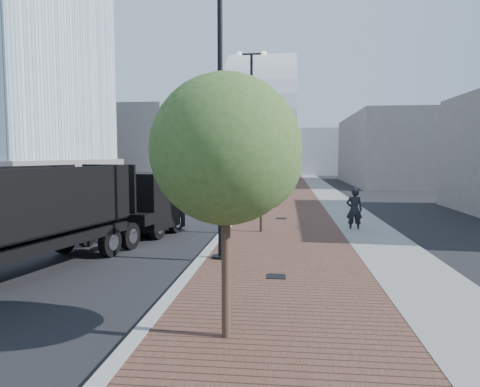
# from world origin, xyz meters

# --- Properties ---
(sidewalk) EXTENTS (7.00, 140.00, 0.12)m
(sidewalk) POSITION_xyz_m (3.50, 40.00, 0.06)
(sidewalk) COLOR #4C2D23
(sidewalk) RESTS_ON ground
(concrete_strip) EXTENTS (2.40, 140.00, 0.13)m
(concrete_strip) POSITION_xyz_m (6.20, 40.00, 0.07)
(concrete_strip) COLOR slate
(concrete_strip) RESTS_ON ground
(curb) EXTENTS (0.30, 140.00, 0.14)m
(curb) POSITION_xyz_m (0.00, 40.00, 0.07)
(curb) COLOR gray
(curb) RESTS_ON ground
(west_sidewalk) EXTENTS (4.00, 140.00, 0.12)m
(west_sidewalk) POSITION_xyz_m (-13.00, 40.00, 0.06)
(west_sidewalk) COLOR slate
(west_sidewalk) RESTS_ON ground
(dump_truck) EXTENTS (4.89, 13.47, 3.03)m
(dump_truck) POSITION_xyz_m (-3.96, 10.96, 1.28)
(dump_truck) COLOR black
(dump_truck) RESTS_ON ground
(white_sedan) EXTENTS (2.41, 4.44, 1.39)m
(white_sedan) POSITION_xyz_m (-4.73, 22.85, 0.69)
(white_sedan) COLOR silver
(white_sedan) RESTS_ON ground
(dark_car_mid) EXTENTS (4.19, 5.74, 1.45)m
(dark_car_mid) POSITION_xyz_m (-6.27, 27.82, 0.72)
(dark_car_mid) COLOR black
(dark_car_mid) RESTS_ON ground
(dark_car_far) EXTENTS (3.66, 5.41, 1.45)m
(dark_car_far) POSITION_xyz_m (-3.51, 40.89, 0.73)
(dark_car_far) COLOR black
(dark_car_far) RESTS_ON ground
(pedestrian) EXTENTS (0.71, 0.47, 1.94)m
(pedestrian) POSITION_xyz_m (5.63, 16.10, 0.97)
(pedestrian) COLOR black
(pedestrian) RESTS_ON ground
(streetlight_1) EXTENTS (1.44, 0.56, 9.21)m
(streetlight_1) POSITION_xyz_m (0.49, 10.00, 4.34)
(streetlight_1) COLOR black
(streetlight_1) RESTS_ON ground
(streetlight_2) EXTENTS (1.72, 0.56, 9.28)m
(streetlight_2) POSITION_xyz_m (0.60, 22.00, 4.82)
(streetlight_2) COLOR black
(streetlight_2) RESTS_ON ground
(streetlight_3) EXTENTS (1.44, 0.56, 9.21)m
(streetlight_3) POSITION_xyz_m (0.49, 34.00, 4.34)
(streetlight_3) COLOR black
(streetlight_3) RESTS_ON ground
(streetlight_4) EXTENTS (1.72, 0.56, 9.28)m
(streetlight_4) POSITION_xyz_m (0.60, 46.00, 4.82)
(streetlight_4) COLOR black
(streetlight_4) RESTS_ON ground
(traffic_mast) EXTENTS (5.09, 0.20, 8.00)m
(traffic_mast) POSITION_xyz_m (-0.30, 25.00, 4.98)
(traffic_mast) COLOR black
(traffic_mast) RESTS_ON ground
(tree_0) EXTENTS (2.63, 2.63, 4.77)m
(tree_0) POSITION_xyz_m (1.65, 4.02, 3.45)
(tree_0) COLOR #382619
(tree_0) RESTS_ON ground
(tree_1) EXTENTS (2.32, 2.26, 5.09)m
(tree_1) POSITION_xyz_m (1.65, 15.02, 3.95)
(tree_1) COLOR #382619
(tree_1) RESTS_ON ground
(tree_2) EXTENTS (2.72, 2.72, 4.88)m
(tree_2) POSITION_xyz_m (1.65, 27.02, 3.50)
(tree_2) COLOR #382619
(tree_2) RESTS_ON ground
(tree_3) EXTENTS (2.45, 2.42, 5.14)m
(tree_3) POSITION_xyz_m (1.65, 39.02, 3.92)
(tree_3) COLOR #382619
(tree_3) RESTS_ON ground
(convention_center) EXTENTS (50.00, 30.00, 50.00)m
(convention_center) POSITION_xyz_m (-2.00, 85.00, 6.00)
(convention_center) COLOR #B4BABF
(convention_center) RESTS_ON ground
(commercial_block_nw) EXTENTS (14.00, 20.00, 10.00)m
(commercial_block_nw) POSITION_xyz_m (-20.00, 60.00, 5.00)
(commercial_block_nw) COLOR slate
(commercial_block_nw) RESTS_ON ground
(commercial_block_ne) EXTENTS (12.00, 22.00, 8.00)m
(commercial_block_ne) POSITION_xyz_m (16.00, 50.00, 4.00)
(commercial_block_ne) COLOR #655F5A
(commercial_block_ne) RESTS_ON ground
(utility_cover_1) EXTENTS (0.50, 0.50, 0.02)m
(utility_cover_1) POSITION_xyz_m (2.40, 8.00, 0.13)
(utility_cover_1) COLOR black
(utility_cover_1) RESTS_ON sidewalk
(utility_cover_2) EXTENTS (0.50, 0.50, 0.02)m
(utility_cover_2) POSITION_xyz_m (2.40, 19.00, 0.13)
(utility_cover_2) COLOR black
(utility_cover_2) RESTS_ON sidewalk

